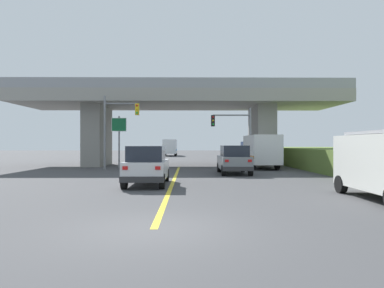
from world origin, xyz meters
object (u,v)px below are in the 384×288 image
object	(u,v)px
traffic_signal_nearside	(236,130)
suv_lead	(147,165)
suv_crossing	(234,160)
traffic_signal_farside	(116,123)
highway_sign	(119,130)
box_truck	(260,151)
semi_truck_distant	(170,147)

from	to	relation	value
traffic_signal_nearside	suv_lead	bearing A→B (deg)	-118.47
suv_crossing	traffic_signal_farside	distance (m)	10.66
suv_crossing	traffic_signal_nearside	size ratio (longest dim) A/B	0.82
suv_lead	traffic_signal_nearside	bearing A→B (deg)	61.53
traffic_signal_nearside	traffic_signal_farside	distance (m)	10.16
suv_lead	highway_sign	world-z (taller)	highway_sign
box_truck	highway_sign	bearing A→B (deg)	177.36
suv_lead	suv_crossing	distance (m)	8.47
semi_truck_distant	traffic_signal_nearside	bearing A→B (deg)	-77.23
traffic_signal_farside	highway_sign	world-z (taller)	traffic_signal_farside
suv_crossing	box_truck	bearing A→B (deg)	62.51
suv_crossing	box_truck	xyz separation A→B (m)	(3.10, 6.07, 0.53)
suv_crossing	traffic_signal_farside	world-z (taller)	traffic_signal_farside
suv_lead	suv_crossing	bearing A→B (deg)	50.74
box_truck	highway_sign	size ratio (longest dim) A/B	1.59
traffic_signal_nearside	semi_truck_distant	size ratio (longest dim) A/B	0.77
suv_lead	box_truck	bearing A→B (deg)	56.19
traffic_signal_farside	highway_sign	size ratio (longest dim) A/B	1.33
suv_crossing	highway_sign	size ratio (longest dim) A/B	0.92
highway_sign	box_truck	bearing A→B (deg)	-2.64
traffic_signal_nearside	highway_sign	bearing A→B (deg)	170.28
box_truck	traffic_signal_nearside	world-z (taller)	traffic_signal_nearside
semi_truck_distant	highway_sign	bearing A→B (deg)	-95.45
highway_sign	suv_lead	bearing A→B (deg)	-72.70
suv_lead	highway_sign	xyz separation A→B (m)	(-4.11, 13.21, 2.33)
traffic_signal_nearside	traffic_signal_farside	size ratio (longest dim) A/B	0.85
highway_sign	semi_truck_distant	size ratio (longest dim) A/B	0.69
suv_lead	traffic_signal_nearside	world-z (taller)	traffic_signal_nearside
suv_lead	traffic_signal_nearside	size ratio (longest dim) A/B	0.86
suv_crossing	suv_lead	bearing A→B (deg)	-129.73
traffic_signal_nearside	box_truck	bearing A→B (deg)	27.77
suv_crossing	highway_sign	xyz separation A→B (m)	(-9.48, 6.65, 2.33)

